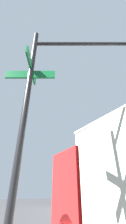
% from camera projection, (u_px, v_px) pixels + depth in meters
% --- Properties ---
extents(traffic_signal_near, '(1.98, 2.93, 5.40)m').
position_uv_depth(traffic_signal_near, '(86.00, 78.00, 3.18)').
color(traffic_signal_near, black).
rests_on(traffic_signal_near, ground_plane).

